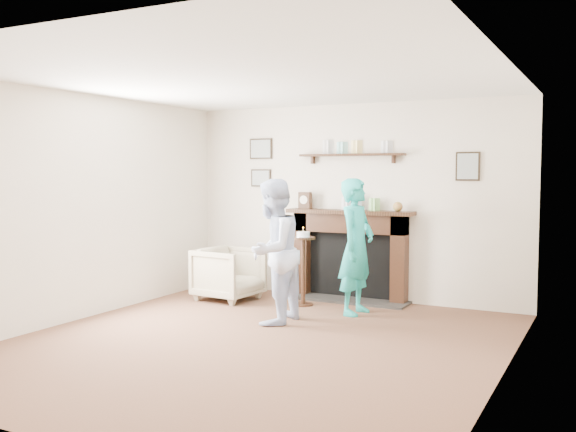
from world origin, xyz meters
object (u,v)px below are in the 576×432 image
at_px(armchair, 229,300).
at_px(man, 273,323).
at_px(pedestal_table, 303,257).
at_px(woman, 356,314).

height_order(armchair, man, man).
bearing_deg(pedestal_table, man, -83.42).
xyz_separation_m(man, pedestal_table, (-0.11, 0.99, 0.59)).
bearing_deg(pedestal_table, armchair, -172.41).
bearing_deg(armchair, pedestal_table, -77.27).
relative_size(armchair, woman, 0.47).
distance_m(armchair, woman, 1.75).
xyz_separation_m(woman, pedestal_table, (-0.75, 0.15, 0.59)).
bearing_deg(armchair, man, -122.55).
height_order(armchair, pedestal_table, pedestal_table).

